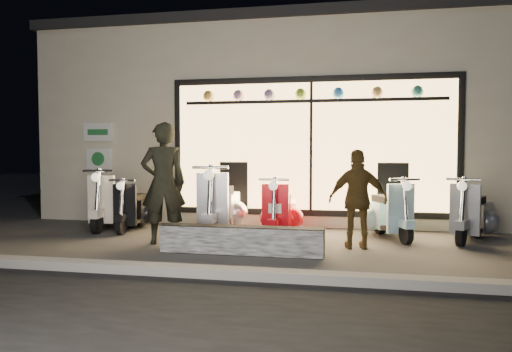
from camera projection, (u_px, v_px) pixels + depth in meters
The scene contains 12 objects.
ground at pixel (248, 245), 7.76m from camera, with size 40.00×40.00×0.00m, color #383533.
kerb at pixel (210, 272), 5.80m from camera, with size 40.00×0.25×0.12m, color slate.
shop_building at pixel (291, 125), 12.52m from camera, with size 10.20×6.23×4.20m.
graffiti_barrier at pixel (241, 240), 7.10m from camera, with size 2.34×0.28×0.40m, color black.
scooter_silver at pixel (221, 207), 8.84m from camera, with size 0.57×1.64×1.17m.
scooter_red at pixel (280, 213), 8.58m from camera, with size 0.44×1.37×0.99m.
scooter_black at pixel (135, 209), 9.35m from camera, with size 0.47×1.30×0.93m.
scooter_cream at pixel (114, 205), 9.57m from camera, with size 0.58×1.52×1.08m.
scooter_blue at pixel (386, 213), 8.51m from camera, with size 0.78×1.37×0.99m.
scooter_grey at pixel (473, 215), 8.25m from camera, with size 0.83×1.37×1.00m.
man at pixel (163, 183), 7.88m from camera, with size 0.70×0.46×1.92m, color black.
woman at pixel (358, 199), 7.46m from camera, with size 0.87×0.36×1.49m, color brown.
Camera 1 is at (1.68, -7.51, 1.48)m, focal length 35.00 mm.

